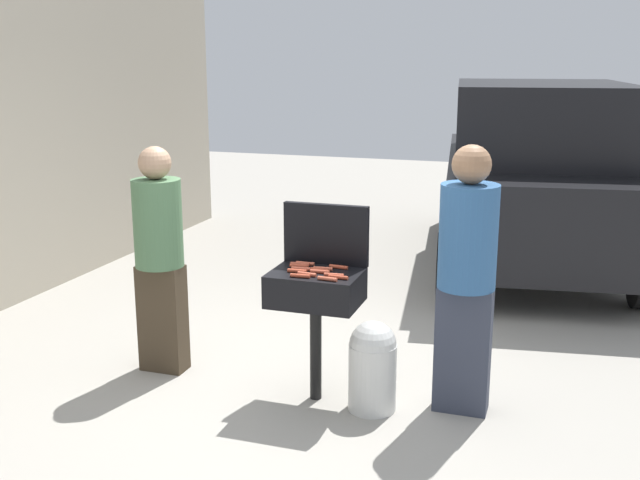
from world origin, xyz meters
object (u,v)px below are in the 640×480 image
at_px(hot_dog_6, 320,270).
at_px(person_right, 467,271).
at_px(person_left, 159,252).
at_px(bbq_grill, 316,292).
at_px(propane_tank, 373,364).
at_px(hot_dog_5, 307,274).
at_px(hot_dog_12, 300,264).
at_px(hot_dog_13, 301,269).
at_px(hot_dog_3, 320,272).
at_px(hot_dog_8, 339,267).
at_px(hot_dog_4, 305,263).
at_px(parked_minivan, 535,173).
at_px(hot_dog_11, 334,275).
at_px(hot_dog_9, 300,276).
at_px(hot_dog_10, 327,279).
at_px(hot_dog_0, 299,266).
at_px(hot_dog_7, 338,277).
at_px(hot_dog_2, 323,269).
at_px(hot_dog_1, 297,271).

bearing_deg(hot_dog_6, person_right, 7.98).
distance_m(person_left, person_right, 2.22).
distance_m(bbq_grill, propane_tank, 0.61).
xyz_separation_m(hot_dog_5, hot_dog_12, (-0.13, 0.21, 0.00)).
bearing_deg(hot_dog_13, person_right, 7.59).
relative_size(hot_dog_3, hot_dog_8, 1.00).
relative_size(hot_dog_6, person_right, 0.07).
xyz_separation_m(hot_dog_4, parked_minivan, (1.30, 4.00, 0.11)).
xyz_separation_m(hot_dog_3, parked_minivan, (1.14, 4.16, 0.11)).
xyz_separation_m(hot_dog_11, parked_minivan, (1.03, 4.21, 0.11)).
xyz_separation_m(hot_dog_9, hot_dog_10, (0.19, -0.01, 0.00)).
relative_size(hot_dog_0, hot_dog_13, 1.00).
relative_size(hot_dog_4, hot_dog_12, 1.00).
xyz_separation_m(hot_dog_4, person_left, (-1.12, -0.02, -0.01)).
bearing_deg(hot_dog_4, bbq_grill, -48.41).
bearing_deg(hot_dog_6, hot_dog_8, 48.42).
xyz_separation_m(hot_dog_4, hot_dog_5, (0.10, -0.24, 0.00)).
height_order(hot_dog_7, person_left, person_left).
bearing_deg(hot_dog_2, bbq_grill, -122.82).
relative_size(hot_dog_2, hot_dog_12, 1.00).
distance_m(hot_dog_9, propane_tank, 0.77).
distance_m(hot_dog_2, hot_dog_13, 0.15).
relative_size(bbq_grill, hot_dog_10, 6.97).
bearing_deg(hot_dog_6, hot_dog_4, 139.44).
xyz_separation_m(hot_dog_9, person_left, (-1.19, 0.27, -0.01)).
height_order(hot_dog_0, hot_dog_11, same).
height_order(hot_dog_5, parked_minivan, parked_minivan).
height_order(hot_dog_8, hot_dog_12, same).
relative_size(hot_dog_8, hot_dog_10, 1.00).
relative_size(hot_dog_1, hot_dog_12, 1.00).
bearing_deg(hot_dog_2, hot_dog_11, -46.51).
bearing_deg(hot_dog_2, hot_dog_1, -143.53).
bearing_deg(hot_dog_8, hot_dog_6, -131.58).
distance_m(hot_dog_1, hot_dog_4, 0.19).
relative_size(hot_dog_10, person_right, 0.07).
xyz_separation_m(bbq_grill, person_right, (0.97, 0.15, 0.20)).
bearing_deg(hot_dog_0, parked_minivan, 72.08).
bearing_deg(hot_dog_2, hot_dog_0, 176.95).
distance_m(hot_dog_10, hot_dog_13, 0.29).
bearing_deg(hot_dog_1, person_right, 10.51).
height_order(hot_dog_7, hot_dog_9, same).
xyz_separation_m(propane_tank, person_left, (-1.65, 0.15, 0.59)).
bearing_deg(hot_dog_9, hot_dog_8, 58.17).
distance_m(hot_dog_1, hot_dog_11, 0.26).
height_order(hot_dog_1, hot_dog_2, same).
height_order(bbq_grill, hot_dog_0, hot_dog_0).
xyz_separation_m(hot_dog_0, hot_dog_10, (0.27, -0.23, 0.00)).
xyz_separation_m(hot_dog_2, hot_dog_8, (0.09, 0.07, 0.00)).
bearing_deg(hot_dog_7, hot_dog_1, 170.21).
bearing_deg(hot_dog_10, hot_dog_8, 92.78).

